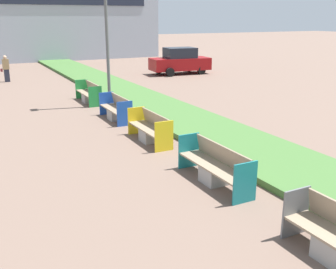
{
  "coord_description": "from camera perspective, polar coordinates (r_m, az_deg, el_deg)",
  "views": [
    {
      "loc": [
        -4.19,
        3.36,
        3.93
      ],
      "look_at": [
        0.9,
        13.23,
        0.6
      ],
      "focal_mm": 42.0,
      "sensor_mm": 36.0,
      "label": 1
    }
  ],
  "objects": [
    {
      "name": "bench_teal_frame",
      "position": [
        9.71,
        6.85,
        -4.89
      ],
      "size": [
        0.65,
        2.47,
        0.94
      ],
      "color": "#9E9B96",
      "rests_on": "ground"
    },
    {
      "name": "planter_grass_strip",
      "position": [
        12.01,
        12.56,
        -2.39
      ],
      "size": [
        2.8,
        120.0,
        0.18
      ],
      "color": "#426B33",
      "rests_on": "ground"
    },
    {
      "name": "street_lamp_post",
      "position": [
        17.93,
        -9.03,
        17.86
      ],
      "size": [
        0.24,
        0.44,
        7.95
      ],
      "color": "#56595B",
      "rests_on": "ground"
    },
    {
      "name": "bench_blue_frame",
      "position": [
        15.73,
        -7.53,
        3.45
      ],
      "size": [
        0.65,
        2.13,
        0.94
      ],
      "color": "#9E9B96",
      "rests_on": "ground"
    },
    {
      "name": "parked_car_distant",
      "position": [
        28.5,
        1.75,
        10.6
      ],
      "size": [
        4.36,
        2.19,
        1.86
      ],
      "rotation": [
        0.0,
        0.0,
        -0.1
      ],
      "color": "maroon",
      "rests_on": "ground"
    },
    {
      "name": "building_backdrop",
      "position": [
        41.34,
        -16.65,
        17.6
      ],
      "size": [
        19.76,
        6.76,
        10.14
      ],
      "color": "#939EAD",
      "rests_on": "ground"
    },
    {
      "name": "bench_yellow_frame",
      "position": [
        12.84,
        -2.59,
        0.57
      ],
      "size": [
        0.65,
        2.19,
        0.94
      ],
      "color": "#9E9B96",
      "rests_on": "ground"
    },
    {
      "name": "bench_green_frame",
      "position": [
        19.23,
        -11.38,
        5.7
      ],
      "size": [
        0.65,
        2.31,
        0.94
      ],
      "color": "#9E9B96",
      "rests_on": "ground"
    },
    {
      "name": "pedestrian_walking",
      "position": [
        26.91,
        -22.46,
        8.83
      ],
      "size": [
        0.53,
        0.24,
        1.64
      ],
      "color": "#232633",
      "rests_on": "ground"
    }
  ]
}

